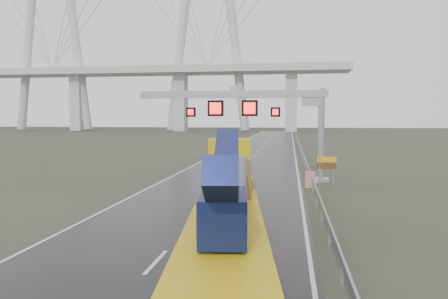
% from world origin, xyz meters
% --- Properties ---
extents(ground, '(400.00, 400.00, 0.00)m').
position_xyz_m(ground, '(0.00, 0.00, 0.00)').
color(ground, '#323525').
rests_on(ground, ground).
extents(road, '(11.00, 200.00, 0.02)m').
position_xyz_m(road, '(0.00, 40.00, 0.01)').
color(road, black).
rests_on(road, ground).
extents(guardrail, '(0.20, 140.00, 1.40)m').
position_xyz_m(guardrail, '(6.10, 30.00, 0.70)').
color(guardrail, gray).
rests_on(guardrail, ground).
extents(sign_gantry, '(14.90, 1.20, 7.42)m').
position_xyz_m(sign_gantry, '(2.10, 17.99, 5.61)').
color(sign_gantry, '#B5B6B1').
rests_on(sign_gantry, ground).
extents(heavy_haul_truck, '(5.01, 19.18, 4.46)m').
position_xyz_m(heavy_haul_truck, '(1.72, 3.30, 1.73)').
color(heavy_haul_truck, gold).
rests_on(heavy_haul_truck, ground).
extents(exit_sign_pair, '(1.33, 0.18, 2.28)m').
position_xyz_m(exit_sign_pair, '(7.10, 15.02, 1.60)').
color(exit_sign_pair, '#9A9DA2').
rests_on(exit_sign_pair, ground).
extents(striped_barrier, '(0.75, 0.53, 1.14)m').
position_xyz_m(striped_barrier, '(6.00, 15.16, 0.57)').
color(striped_barrier, red).
rests_on(striped_barrier, ground).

